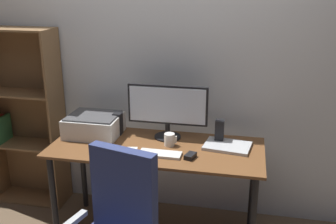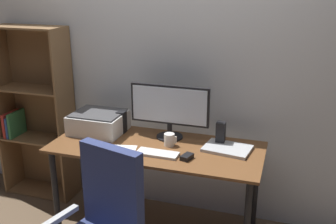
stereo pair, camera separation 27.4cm
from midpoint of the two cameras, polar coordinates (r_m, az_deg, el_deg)
name	(u,v)px [view 1 (the left image)]	position (r m, az deg, el deg)	size (l,w,h in m)	color
back_wall	(170,57)	(3.11, -2.24, 8.06)	(6.40, 0.10, 2.60)	silver
desk	(156,158)	(2.86, -4.46, -6.76)	(1.53, 0.65, 0.74)	brown
monitor	(168,108)	(2.89, -2.79, 0.57)	(0.60, 0.20, 0.41)	black
keyboard	(160,154)	(2.68, -4.12, -6.18)	(0.29, 0.11, 0.02)	silver
mouse	(190,156)	(2.63, 0.28, -6.50)	(0.06, 0.10, 0.03)	black
coffee_mug	(170,140)	(2.81, -2.57, -4.10)	(0.09, 0.08, 0.09)	white
laptop	(227,146)	(2.81, 5.89, -5.01)	(0.32, 0.23, 0.02)	#B7BABC
speaker_left	(118,124)	(3.05, -9.91, -1.73)	(0.06, 0.07, 0.17)	black
speaker_right	(219,131)	(2.86, 4.80, -2.87)	(0.06, 0.07, 0.17)	black
printer	(94,125)	(3.07, -13.27, -1.88)	(0.40, 0.34, 0.16)	silver
paper_sheet	(121,156)	(2.70, -9.84, -6.37)	(0.21, 0.30, 0.00)	white
bookshelf	(24,119)	(3.61, -22.33, -0.92)	(0.64, 0.28, 1.52)	brown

